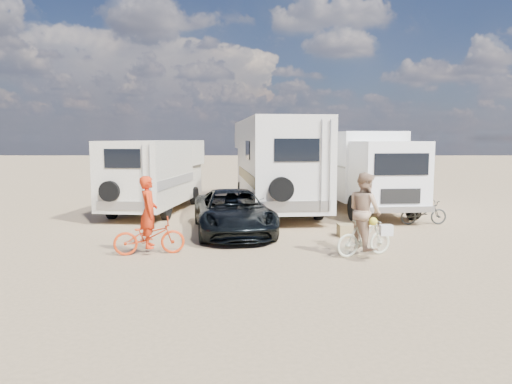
{
  "coord_description": "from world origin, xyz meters",
  "views": [
    {
      "loc": [
        -0.8,
        -12.1,
        2.88
      ],
      "look_at": [
        -0.82,
        2.11,
        1.3
      ],
      "focal_mm": 33.79,
      "sensor_mm": 36.0,
      "label": 1
    }
  ],
  "objects_px": {
    "box_truck": "(365,172)",
    "rider_man": "(149,219)",
    "rv_left": "(157,176)",
    "dark_suv": "(233,212)",
    "rv_main": "(275,165)",
    "bike_woman": "(364,238)",
    "bike_man": "(149,236)",
    "bike_parked": "(423,212)",
    "rider_woman": "(365,218)",
    "cooler": "(242,224)",
    "crate": "(346,230)"
  },
  "relations": [
    {
      "from": "box_truck",
      "to": "cooler",
      "type": "xyz_separation_m",
      "value": [
        -4.75,
        -3.93,
        -1.38
      ]
    },
    {
      "from": "rv_left",
      "to": "box_truck",
      "type": "distance_m",
      "value": 8.25
    },
    {
      "from": "rv_main",
      "to": "bike_woman",
      "type": "distance_m",
      "value": 8.32
    },
    {
      "from": "rv_main",
      "to": "dark_suv",
      "type": "bearing_deg",
      "value": -112.14
    },
    {
      "from": "box_truck",
      "to": "rider_woman",
      "type": "distance_m",
      "value": 7.52
    },
    {
      "from": "box_truck",
      "to": "cooler",
      "type": "height_order",
      "value": "box_truck"
    },
    {
      "from": "rider_man",
      "to": "rider_woman",
      "type": "relative_size",
      "value": 0.95
    },
    {
      "from": "rv_left",
      "to": "cooler",
      "type": "relative_size",
      "value": 13.95
    },
    {
      "from": "bike_man",
      "to": "bike_parked",
      "type": "relative_size",
      "value": 1.11
    },
    {
      "from": "rv_left",
      "to": "rider_man",
      "type": "xyz_separation_m",
      "value": [
        1.29,
        -7.25,
        -0.51
      ]
    },
    {
      "from": "rv_left",
      "to": "crate",
      "type": "height_order",
      "value": "rv_left"
    },
    {
      "from": "rv_main",
      "to": "rv_left",
      "type": "xyz_separation_m",
      "value": [
        -4.71,
        -0.55,
        -0.42
      ]
    },
    {
      "from": "rv_main",
      "to": "box_truck",
      "type": "xyz_separation_m",
      "value": [
        3.55,
        -0.67,
        -0.24
      ]
    },
    {
      "from": "bike_parked",
      "to": "bike_man",
      "type": "bearing_deg",
      "value": 112.76
    },
    {
      "from": "bike_man",
      "to": "rider_man",
      "type": "distance_m",
      "value": 0.44
    },
    {
      "from": "box_truck",
      "to": "bike_woman",
      "type": "xyz_separation_m",
      "value": [
        -1.63,
        -7.31,
        -1.11
      ]
    },
    {
      "from": "rider_woman",
      "to": "crate",
      "type": "relative_size",
      "value": 4.11
    },
    {
      "from": "box_truck",
      "to": "crate",
      "type": "distance_m",
      "value": 5.39
    },
    {
      "from": "rider_man",
      "to": "bike_parked",
      "type": "bearing_deg",
      "value": -75.6
    },
    {
      "from": "dark_suv",
      "to": "cooler",
      "type": "height_order",
      "value": "dark_suv"
    },
    {
      "from": "dark_suv",
      "to": "rider_man",
      "type": "height_order",
      "value": "rider_man"
    },
    {
      "from": "cooler",
      "to": "rider_woman",
      "type": "bearing_deg",
      "value": -48.88
    },
    {
      "from": "bike_parked",
      "to": "crate",
      "type": "height_order",
      "value": "bike_parked"
    },
    {
      "from": "box_truck",
      "to": "cooler",
      "type": "bearing_deg",
      "value": -146.44
    },
    {
      "from": "bike_man",
      "to": "crate",
      "type": "height_order",
      "value": "bike_man"
    },
    {
      "from": "rv_left",
      "to": "bike_man",
      "type": "height_order",
      "value": "rv_left"
    },
    {
      "from": "rv_main",
      "to": "rv_left",
      "type": "bearing_deg",
      "value": -179.63
    },
    {
      "from": "bike_man",
      "to": "bike_parked",
      "type": "bearing_deg",
      "value": -75.6
    },
    {
      "from": "rv_left",
      "to": "rider_woman",
      "type": "bearing_deg",
      "value": -41.43
    },
    {
      "from": "box_truck",
      "to": "rider_man",
      "type": "distance_m",
      "value": 9.99
    },
    {
      "from": "dark_suv",
      "to": "cooler",
      "type": "bearing_deg",
      "value": 56.31
    },
    {
      "from": "bike_man",
      "to": "cooler",
      "type": "bearing_deg",
      "value": -46.88
    },
    {
      "from": "bike_woman",
      "to": "rider_man",
      "type": "bearing_deg",
      "value": 66.19
    },
    {
      "from": "rv_left",
      "to": "bike_parked",
      "type": "height_order",
      "value": "rv_left"
    },
    {
      "from": "box_truck",
      "to": "bike_woman",
      "type": "relative_size",
      "value": 4.61
    },
    {
      "from": "rv_main",
      "to": "rider_woman",
      "type": "relative_size",
      "value": 4.94
    },
    {
      "from": "bike_man",
      "to": "bike_parked",
      "type": "distance_m",
      "value": 9.28
    },
    {
      "from": "bike_woman",
      "to": "rider_woman",
      "type": "distance_m",
      "value": 0.48
    },
    {
      "from": "rv_left",
      "to": "bike_woman",
      "type": "distance_m",
      "value": 9.99
    },
    {
      "from": "bike_woman",
      "to": "box_truck",
      "type": "bearing_deg",
      "value": -34.52
    },
    {
      "from": "rv_left",
      "to": "dark_suv",
      "type": "distance_m",
      "value": 5.66
    },
    {
      "from": "bike_woman",
      "to": "bike_parked",
      "type": "relative_size",
      "value": 0.98
    },
    {
      "from": "bike_man",
      "to": "box_truck",
      "type": "bearing_deg",
      "value": -56.65
    },
    {
      "from": "cooler",
      "to": "bike_man",
      "type": "bearing_deg",
      "value": -126.07
    },
    {
      "from": "bike_woman",
      "to": "bike_man",
      "type": "bearing_deg",
      "value": 66.19
    },
    {
      "from": "bike_man",
      "to": "bike_parked",
      "type": "xyz_separation_m",
      "value": [
        8.29,
        4.18,
        -0.05
      ]
    },
    {
      "from": "bike_woman",
      "to": "crate",
      "type": "xyz_separation_m",
      "value": [
        -0.0,
        2.38,
        -0.28
      ]
    },
    {
      "from": "bike_parked",
      "to": "rv_main",
      "type": "bearing_deg",
      "value": 49.36
    },
    {
      "from": "cooler",
      "to": "rider_man",
      "type": "bearing_deg",
      "value": -126.07
    },
    {
      "from": "crate",
      "to": "dark_suv",
      "type": "bearing_deg",
      "value": 171.95
    }
  ]
}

